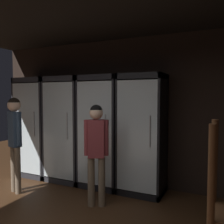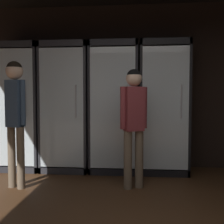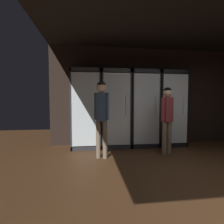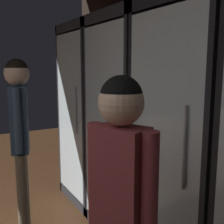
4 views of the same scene
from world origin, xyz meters
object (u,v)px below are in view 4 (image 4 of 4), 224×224
object	(u,v)px
cooler_far_left	(97,115)
shopper_near	(20,126)
shopper_far	(121,205)
cooler_center	(198,149)
cooler_left	(135,128)

from	to	relation	value
cooler_far_left	shopper_near	bearing A→B (deg)	-70.21
shopper_near	shopper_far	distance (m)	1.56
cooler_center	shopper_far	size ratio (longest dim) A/B	1.32
cooler_center	cooler_far_left	bearing A→B (deg)	179.96
shopper_near	cooler_center	bearing A→B (deg)	38.41
cooler_far_left	cooler_left	xyz separation A→B (m)	(0.79, 0.00, -0.00)
cooler_left	shopper_far	bearing A→B (deg)	-37.60
cooler_center	shopper_near	distance (m)	1.58
cooler_far_left	cooler_left	world-z (taller)	same
cooler_far_left	shopper_far	xyz separation A→B (m)	(1.91, -0.86, -0.06)
cooler_left	shopper_near	xyz separation A→B (m)	(-0.44, -0.98, 0.05)
shopper_far	cooler_left	bearing A→B (deg)	142.40
shopper_far	cooler_far_left	bearing A→B (deg)	155.77
cooler_left	shopper_far	world-z (taller)	cooler_left
cooler_left	shopper_far	size ratio (longest dim) A/B	1.32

